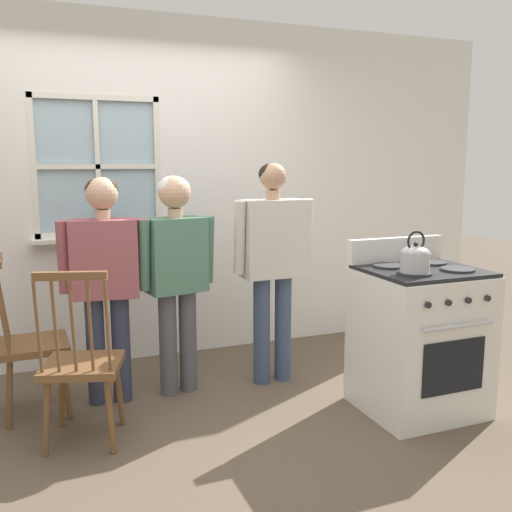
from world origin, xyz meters
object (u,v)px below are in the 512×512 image
object	(u,v)px
stove	(419,338)
kettle	(415,258)
potted_plant	(103,226)
person_elderly_left	(105,268)
person_adult_right	(273,253)
chair_near_wall	(30,344)
person_teen_center	(176,263)
chair_by_window	(82,366)

from	to	relation	value
stove	kettle	distance (m)	0.59
kettle	potted_plant	size ratio (longest dim) A/B	0.92
person_elderly_left	person_adult_right	world-z (taller)	person_adult_right
chair_near_wall	person_teen_center	size ratio (longest dim) A/B	0.69
potted_plant	chair_by_window	bearing A→B (deg)	-103.50
chair_near_wall	person_teen_center	world-z (taller)	person_teen_center
person_teen_center	stove	xyz separation A→B (m)	(1.36, -0.83, -0.44)
potted_plant	person_elderly_left	bearing A→B (deg)	-96.73
chair_near_wall	person_teen_center	xyz separation A→B (m)	(0.94, -0.01, 0.46)
person_teen_center	potted_plant	distance (m)	0.85
chair_by_window	potted_plant	xyz separation A→B (m)	(0.30, 1.23, 0.64)
chair_near_wall	stove	xyz separation A→B (m)	(2.30, -0.85, 0.02)
person_adult_right	stove	distance (m)	1.14
person_teen_center	kettle	bearing A→B (deg)	-49.35
chair_by_window	person_adult_right	size ratio (longest dim) A/B	0.65
person_elderly_left	kettle	bearing A→B (deg)	-21.61
chair_near_wall	person_adult_right	size ratio (longest dim) A/B	0.65
person_adult_right	kettle	distance (m)	1.06
chair_by_window	potted_plant	bearing A→B (deg)	-86.54
person_elderly_left	potted_plant	distance (m)	0.75
chair_by_window	person_teen_center	world-z (taller)	person_teen_center
chair_by_window	person_teen_center	bearing A→B (deg)	-126.62
chair_by_window	potted_plant	distance (m)	1.42
potted_plant	person_teen_center	bearing A→B (deg)	-62.73
person_adult_right	potted_plant	bearing A→B (deg)	142.53
person_adult_right	kettle	bearing A→B (deg)	-61.38
stove	kettle	bearing A→B (deg)	-140.42
person_adult_right	kettle	size ratio (longest dim) A/B	6.37
chair_by_window	stove	bearing A→B (deg)	-172.40
person_teen_center	person_adult_right	bearing A→B (deg)	-14.79
chair_near_wall	chair_by_window	bearing A→B (deg)	-154.24
person_teen_center	person_adult_right	world-z (taller)	person_adult_right
chair_by_window	person_adult_right	distance (m)	1.51
kettle	person_teen_center	bearing A→B (deg)	141.24
person_teen_center	person_adult_right	distance (m)	0.69
person_adult_right	chair_by_window	bearing A→B (deg)	-162.71
kettle	chair_by_window	bearing A→B (deg)	166.03
chair_near_wall	kettle	distance (m)	2.42
person_elderly_left	person_teen_center	xyz separation A→B (m)	(0.46, -0.01, 0.01)
chair_near_wall	stove	bearing A→B (deg)	-111.76
chair_by_window	person_teen_center	distance (m)	0.96
person_adult_right	potted_plant	distance (m)	1.33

